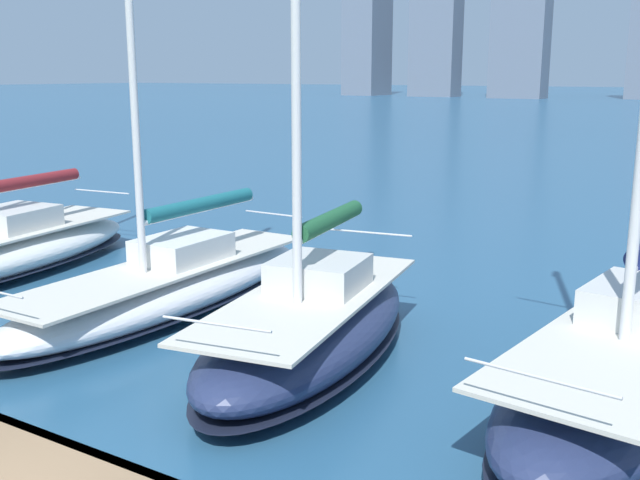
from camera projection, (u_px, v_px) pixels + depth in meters
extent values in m
cube|color=#473828|center=(80.00, 451.00, 9.32)|extent=(28.00, 0.16, 0.10)
cylinder|color=#473828|center=(70.00, 478.00, 9.25)|extent=(0.28, 0.28, 0.50)
cube|color=slate|center=(368.00, 11.00, 175.73)|extent=(8.06, 10.60, 38.78)
ellipsoid|color=navy|center=(633.00, 372.00, 11.50)|extent=(3.73, 8.63, 1.30)
ellipsoid|color=black|center=(631.00, 394.00, 11.58)|extent=(3.75, 8.68, 0.10)
cube|color=beige|center=(637.00, 330.00, 11.36)|extent=(3.12, 7.58, 0.06)
cylinder|color=silver|center=(539.00, 377.00, 8.30)|extent=(1.80, 0.25, 0.04)
ellipsoid|color=navy|center=(310.00, 330.00, 13.47)|extent=(3.76, 7.49, 1.24)
ellipsoid|color=black|center=(310.00, 348.00, 13.54)|extent=(3.77, 7.53, 0.10)
cube|color=beige|center=(310.00, 296.00, 13.32)|extent=(3.15, 6.56, 0.06)
cube|color=silver|center=(319.00, 273.00, 13.65)|extent=(1.80, 1.81, 0.55)
cylinder|color=silver|center=(330.00, 226.00, 13.96)|extent=(0.61, 2.98, 0.12)
cylinder|color=#1E5633|center=(330.00, 220.00, 13.93)|extent=(0.77, 2.78, 0.32)
cylinder|color=silver|center=(216.00, 324.00, 10.24)|extent=(1.68, 0.32, 0.04)
cylinder|color=silver|center=(368.00, 232.00, 16.12)|extent=(1.94, 0.36, 0.04)
ellipsoid|color=white|center=(167.00, 290.00, 16.44)|extent=(2.46, 9.19, 0.98)
ellipsoid|color=black|center=(168.00, 302.00, 16.50)|extent=(2.47, 9.24, 0.10)
cube|color=beige|center=(166.00, 267.00, 16.33)|extent=(2.02, 8.09, 0.06)
cube|color=silver|center=(182.00, 248.00, 16.72)|extent=(1.45, 2.03, 0.55)
cylinder|color=silver|center=(201.00, 210.00, 17.13)|extent=(0.15, 3.85, 0.12)
cylinder|color=#19606B|center=(201.00, 205.00, 17.10)|extent=(0.35, 3.55, 0.32)
cylinder|color=silver|center=(273.00, 214.00, 19.66)|extent=(1.79, 0.05, 0.04)
ellipsoid|color=white|center=(0.00, 254.00, 19.50)|extent=(3.87, 9.20, 1.06)
ellipsoid|color=black|center=(1.00, 265.00, 19.57)|extent=(3.89, 9.25, 0.10)
cube|color=silver|center=(13.00, 218.00, 19.79)|extent=(1.90, 2.16, 0.55)
cylinder|color=silver|center=(30.00, 186.00, 20.21)|extent=(0.59, 3.73, 0.12)
cylinder|color=maroon|center=(30.00, 181.00, 20.19)|extent=(0.75, 3.46, 0.32)
cylinder|color=silver|center=(102.00, 192.00, 22.83)|extent=(2.07, 0.30, 0.04)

